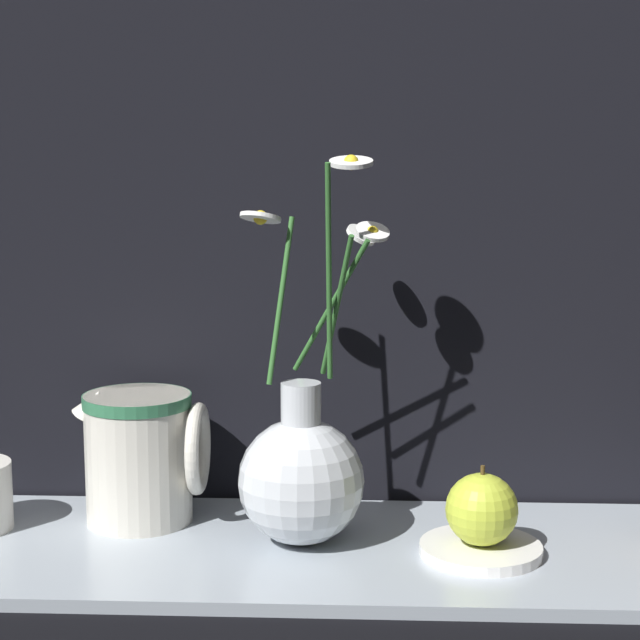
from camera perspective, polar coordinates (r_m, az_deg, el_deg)
ground_plane at (r=1.03m, az=0.44°, el=-12.56°), size 6.00×6.00×0.00m
shelf at (r=1.03m, az=0.44°, el=-12.24°), size 0.86×0.27×0.01m
vase_with_flowers at (r=1.01m, az=-0.98°, el=-8.14°), size 0.15×0.15×0.36m
ceramic_pitcher at (r=1.08m, az=-9.48°, el=-6.95°), size 0.13×0.11×0.14m
saucer_plate at (r=1.01m, az=8.57°, el=-12.00°), size 0.11×0.11×0.01m
orange_fruit at (r=1.00m, az=8.62°, el=-9.95°), size 0.07×0.07×0.07m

